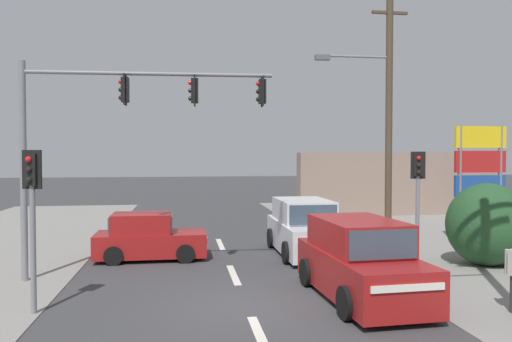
{
  "coord_description": "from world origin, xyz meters",
  "views": [
    {
      "loc": [
        -1.46,
        -11.21,
        3.44
      ],
      "look_at": [
        0.81,
        4.0,
        2.96
      ],
      "focal_mm": 35.0,
      "sensor_mm": 36.0,
      "label": 1
    }
  ],
  "objects_px": {
    "traffic_signal_mast": "(113,122)",
    "suv_oncoming_mid": "(360,262)",
    "utility_pole_midground_right": "(386,106)",
    "hatchback_oncoming_near": "(149,238)",
    "suv_kerbside_parked": "(304,229)",
    "pedestal_signal_right_kerb": "(418,189)",
    "shopping_plaza_sign": "(480,167)",
    "pedestal_signal_left_kerb": "(32,203)"
  },
  "relations": [
    {
      "from": "traffic_signal_mast",
      "to": "suv_oncoming_mid",
      "type": "relative_size",
      "value": 1.49
    },
    {
      "from": "utility_pole_midground_right",
      "to": "hatchback_oncoming_near",
      "type": "height_order",
      "value": "utility_pole_midground_right"
    },
    {
      "from": "hatchback_oncoming_near",
      "to": "suv_kerbside_parked",
      "type": "bearing_deg",
      "value": 0.86
    },
    {
      "from": "utility_pole_midground_right",
      "to": "pedestal_signal_right_kerb",
      "type": "height_order",
      "value": "utility_pole_midground_right"
    },
    {
      "from": "shopping_plaza_sign",
      "to": "utility_pole_midground_right",
      "type": "bearing_deg",
      "value": 177.26
    },
    {
      "from": "utility_pole_midground_right",
      "to": "suv_kerbside_parked",
      "type": "xyz_separation_m",
      "value": [
        -3.45,
        -1.17,
        -4.44
      ]
    },
    {
      "from": "pedestal_signal_left_kerb",
      "to": "shopping_plaza_sign",
      "type": "height_order",
      "value": "shopping_plaza_sign"
    },
    {
      "from": "utility_pole_midground_right",
      "to": "traffic_signal_mast",
      "type": "xyz_separation_m",
      "value": [
        -9.53,
        -3.84,
        -0.97
      ]
    },
    {
      "from": "traffic_signal_mast",
      "to": "pedestal_signal_left_kerb",
      "type": "height_order",
      "value": "traffic_signal_mast"
    },
    {
      "from": "utility_pole_midground_right",
      "to": "hatchback_oncoming_near",
      "type": "relative_size",
      "value": 2.72
    },
    {
      "from": "shopping_plaza_sign",
      "to": "pedestal_signal_left_kerb",
      "type": "bearing_deg",
      "value": -155.82
    },
    {
      "from": "pedestal_signal_right_kerb",
      "to": "pedestal_signal_left_kerb",
      "type": "relative_size",
      "value": 1.0
    },
    {
      "from": "traffic_signal_mast",
      "to": "hatchback_oncoming_near",
      "type": "relative_size",
      "value": 1.89
    },
    {
      "from": "pedestal_signal_left_kerb",
      "to": "suv_oncoming_mid",
      "type": "height_order",
      "value": "pedestal_signal_left_kerb"
    },
    {
      "from": "suv_kerbside_parked",
      "to": "utility_pole_midground_right",
      "type": "bearing_deg",
      "value": 18.76
    },
    {
      "from": "pedestal_signal_left_kerb",
      "to": "utility_pole_midground_right",
      "type": "bearing_deg",
      "value": 31.93
    },
    {
      "from": "pedestal_signal_right_kerb",
      "to": "suv_oncoming_mid",
      "type": "relative_size",
      "value": 0.77
    },
    {
      "from": "utility_pole_midground_right",
      "to": "shopping_plaza_sign",
      "type": "distance_m",
      "value": 4.47
    },
    {
      "from": "traffic_signal_mast",
      "to": "suv_kerbside_parked",
      "type": "relative_size",
      "value": 1.52
    },
    {
      "from": "utility_pole_midground_right",
      "to": "pedestal_signal_left_kerb",
      "type": "xyz_separation_m",
      "value": [
        -10.84,
        -6.76,
        -2.91
      ]
    },
    {
      "from": "utility_pole_midground_right",
      "to": "traffic_signal_mast",
      "type": "relative_size",
      "value": 1.44
    },
    {
      "from": "traffic_signal_mast",
      "to": "hatchback_oncoming_near",
      "type": "xyz_separation_m",
      "value": [
        0.77,
        2.59,
        -3.65
      ]
    },
    {
      "from": "pedestal_signal_right_kerb",
      "to": "suv_kerbside_parked",
      "type": "relative_size",
      "value": 0.78
    },
    {
      "from": "utility_pole_midground_right",
      "to": "traffic_signal_mast",
      "type": "height_order",
      "value": "utility_pole_midground_right"
    },
    {
      "from": "pedestal_signal_left_kerb",
      "to": "suv_kerbside_parked",
      "type": "distance_m",
      "value": 9.39
    },
    {
      "from": "suv_oncoming_mid",
      "to": "shopping_plaza_sign",
      "type": "bearing_deg",
      "value": 41.69
    },
    {
      "from": "pedestal_signal_right_kerb",
      "to": "pedestal_signal_left_kerb",
      "type": "height_order",
      "value": "same"
    },
    {
      "from": "shopping_plaza_sign",
      "to": "hatchback_oncoming_near",
      "type": "height_order",
      "value": "shopping_plaza_sign"
    },
    {
      "from": "shopping_plaza_sign",
      "to": "suv_kerbside_parked",
      "type": "xyz_separation_m",
      "value": [
        -7.25,
        -0.99,
        -2.1
      ]
    },
    {
      "from": "shopping_plaza_sign",
      "to": "hatchback_oncoming_near",
      "type": "xyz_separation_m",
      "value": [
        -12.56,
        -1.07,
        -2.28
      ]
    },
    {
      "from": "hatchback_oncoming_near",
      "to": "shopping_plaza_sign",
      "type": "bearing_deg",
      "value": 4.87
    },
    {
      "from": "utility_pole_midground_right",
      "to": "shopping_plaza_sign",
      "type": "height_order",
      "value": "utility_pole_midground_right"
    },
    {
      "from": "pedestal_signal_right_kerb",
      "to": "shopping_plaza_sign",
      "type": "distance_m",
      "value": 5.45
    },
    {
      "from": "traffic_signal_mast",
      "to": "pedestal_signal_left_kerb",
      "type": "distance_m",
      "value": 3.74
    },
    {
      "from": "hatchback_oncoming_near",
      "to": "suv_kerbside_parked",
      "type": "height_order",
      "value": "suv_kerbside_parked"
    },
    {
      "from": "pedestal_signal_left_kerb",
      "to": "hatchback_oncoming_near",
      "type": "relative_size",
      "value": 0.98
    },
    {
      "from": "pedestal_signal_left_kerb",
      "to": "pedestal_signal_right_kerb",
      "type": "bearing_deg",
      "value": 17.08
    },
    {
      "from": "traffic_signal_mast",
      "to": "hatchback_oncoming_near",
      "type": "distance_m",
      "value": 4.54
    },
    {
      "from": "pedestal_signal_right_kerb",
      "to": "hatchback_oncoming_near",
      "type": "height_order",
      "value": "pedestal_signal_right_kerb"
    },
    {
      "from": "hatchback_oncoming_near",
      "to": "suv_oncoming_mid",
      "type": "bearing_deg",
      "value": -45.16
    },
    {
      "from": "pedestal_signal_left_kerb",
      "to": "suv_kerbside_parked",
      "type": "bearing_deg",
      "value": 37.07
    },
    {
      "from": "utility_pole_midground_right",
      "to": "pedestal_signal_right_kerb",
      "type": "xyz_separation_m",
      "value": [
        -0.44,
        -3.56,
        -2.91
      ]
    }
  ]
}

